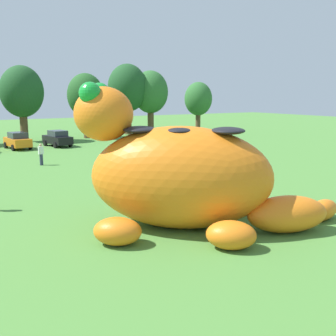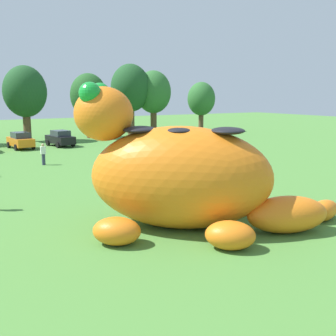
% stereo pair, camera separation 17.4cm
% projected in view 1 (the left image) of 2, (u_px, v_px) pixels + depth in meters
% --- Properties ---
extents(ground_plane, '(160.00, 160.00, 0.00)m').
position_uv_depth(ground_plane, '(178.00, 220.00, 17.67)').
color(ground_plane, '#4C8438').
extents(giant_inflatable_creature, '(11.19, 8.36, 6.00)m').
position_uv_depth(giant_inflatable_creature, '(181.00, 176.00, 16.39)').
color(giant_inflatable_creature, orange).
rests_on(giant_inflatable_creature, ground).
extents(car_orange, '(2.28, 4.26, 1.72)m').
position_uv_depth(car_orange, '(18.00, 141.00, 40.62)').
color(car_orange, orange).
rests_on(car_orange, ground).
extents(car_black, '(2.43, 4.32, 1.72)m').
position_uv_depth(car_black, '(57.00, 138.00, 42.65)').
color(car_black, black).
rests_on(car_black, ground).
extents(tree_centre, '(4.99, 4.99, 8.85)m').
position_uv_depth(tree_centre, '(22.00, 92.00, 46.13)').
color(tree_centre, brown).
rests_on(tree_centre, ground).
extents(tree_centre_right, '(4.60, 4.60, 8.17)m').
position_uv_depth(tree_centre_right, '(86.00, 96.00, 50.07)').
color(tree_centre_right, brown).
rests_on(tree_centre_right, ground).
extents(tree_mid_right, '(5.46, 5.46, 9.69)m').
position_uv_depth(tree_mid_right, '(128.00, 88.00, 54.90)').
color(tree_mid_right, brown).
rests_on(tree_mid_right, ground).
extents(tree_right, '(5.00, 5.00, 8.87)m').
position_uv_depth(tree_right, '(150.00, 92.00, 56.23)').
color(tree_right, brown).
rests_on(tree_right, ground).
extents(tree_far_right, '(4.16, 4.16, 7.38)m').
position_uv_depth(tree_far_right, '(198.00, 99.00, 59.66)').
color(tree_far_right, brown).
rests_on(tree_far_right, ground).
extents(spectator_by_cars, '(0.38, 0.26, 1.71)m').
position_uv_depth(spectator_by_cars, '(41.00, 155.00, 31.22)').
color(spectator_by_cars, '#2D334C').
rests_on(spectator_by_cars, ground).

